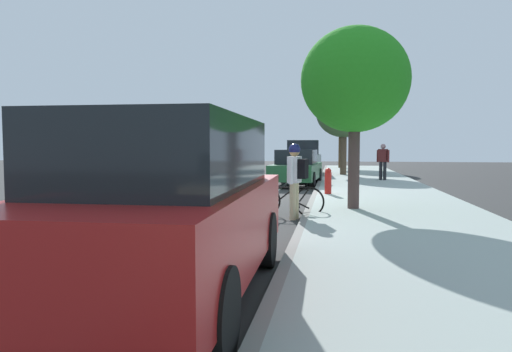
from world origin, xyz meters
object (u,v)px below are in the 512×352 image
cyclist_with_backpack (296,173)px  street_tree_corner (342,111)px  parked_sedan_green_mid (297,168)px  street_tree_far_end (344,113)px  street_tree_mid_block (355,81)px  fire_hydrant (328,181)px  bicycle_at_curb (288,200)px  pedestrian_on_phone (383,160)px  parked_suv_silver_far (303,157)px  parked_suv_red_second (171,205)px

cyclist_with_backpack → street_tree_corner: street_tree_corner is taller
cyclist_with_backpack → street_tree_corner: size_ratio=0.30×
parked_sedan_green_mid → street_tree_corner: (2.06, 13.89, 3.41)m
cyclist_with_backpack → street_tree_far_end: 15.42m
street_tree_mid_block → fire_hydrant: 4.45m
bicycle_at_curb → cyclist_with_backpack: 0.85m
street_tree_corner → pedestrian_on_phone: 12.39m
parked_sedan_green_mid → bicycle_at_curb: bearing=-86.8°
parked_suv_silver_far → cyclist_with_backpack: parked_suv_silver_far is taller
parked_sedan_green_mid → parked_suv_silver_far: 6.57m
cyclist_with_backpack → street_tree_mid_block: size_ratio=0.39×
street_tree_far_end → pedestrian_on_phone: bearing=-66.1°
bicycle_at_curb → street_tree_far_end: bearing=83.9°
bicycle_at_curb → pedestrian_on_phone: size_ratio=1.07×
bicycle_at_curb → street_tree_corner: size_ratio=0.30×
fire_hydrant → cyclist_with_backpack: bearing=-98.2°
parked_suv_silver_far → street_tree_far_end: bearing=-17.1°
street_tree_far_end → pedestrian_on_phone: (1.71, -3.85, -2.42)m
parked_sedan_green_mid → parked_suv_silver_far: (-0.19, 6.56, 0.27)m
bicycle_at_curb → cyclist_with_backpack: (0.22, -0.46, 0.68)m
parked_suv_silver_far → bicycle_at_curb: (0.69, -15.40, -0.65)m
parked_suv_silver_far → parked_sedan_green_mid: bearing=-88.3°
bicycle_at_curb → pedestrian_on_phone: (3.27, 10.85, 0.68)m
street_tree_corner → fire_hydrant: 18.88m
parked_suv_red_second → parked_sedan_green_mid: size_ratio=1.05×
parked_sedan_green_mid → street_tree_corner: 14.45m
parked_suv_red_second → cyclist_with_backpack: (0.90, 5.70, 0.03)m
parked_suv_silver_far → fire_hydrant: size_ratio=5.74×
street_tree_far_end → parked_sedan_green_mid: bearing=-109.4°
bicycle_at_curb → street_tree_corner: (1.57, 22.73, 3.78)m
parked_sedan_green_mid → street_tree_far_end: bearing=70.6°
street_tree_corner → pedestrian_on_phone: size_ratio=3.51×
street_tree_mid_block → pedestrian_on_phone: bearing=80.4°
bicycle_at_curb → pedestrian_on_phone: 11.36m
cyclist_with_backpack → street_tree_mid_block: bearing=42.0°
bicycle_at_curb → street_tree_corner: street_tree_corner is taller
parked_suv_red_second → parked_sedan_green_mid: (0.18, 15.00, -0.27)m
parked_sedan_green_mid → fire_hydrant: size_ratio=5.36×
street_tree_mid_block → fire_hydrant: street_tree_mid_block is taller
parked_suv_silver_far → street_tree_far_end: size_ratio=1.02×
cyclist_with_backpack → fire_hydrant: bearing=81.8°
cyclist_with_backpack → pedestrian_on_phone: size_ratio=1.05×
bicycle_at_curb → street_tree_far_end: size_ratio=0.37×
fire_hydrant → parked_sedan_green_mid: bearing=106.7°
cyclist_with_backpack → fire_hydrant: cyclist_with_backpack is taller
parked_sedan_green_mid → street_tree_mid_block: size_ratio=1.01×
cyclist_with_backpack → street_tree_far_end: bearing=84.9°
parked_suv_silver_far → street_tree_far_end: 3.40m
bicycle_at_curb → street_tree_corner: bearing=86.1°
parked_suv_red_second → parked_suv_silver_far: 21.56m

